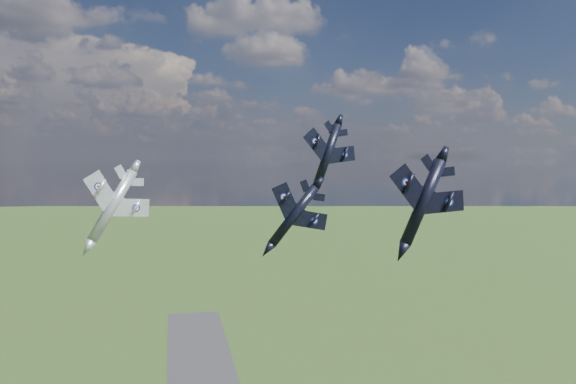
{
  "coord_description": "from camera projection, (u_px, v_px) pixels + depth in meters",
  "views": [
    {
      "loc": [
        -11.47,
        -66.23,
        88.08
      ],
      "look_at": [
        5.06,
        12.66,
        83.0
      ],
      "focal_mm": 35.0,
      "sensor_mm": 36.0,
      "label": 1
    }
  ],
  "objects": [
    {
      "name": "jet_high_navy",
      "position": [
        327.0,
        155.0,
        97.4
      ],
      "size": [
        14.6,
        17.73,
        7.09
      ],
      "primitive_type": null,
      "rotation": [
        0.0,
        0.37,
        0.2
      ],
      "color": "black"
    },
    {
      "name": "jet_lead_navy",
      "position": [
        294.0,
        216.0,
        78.14
      ],
      "size": [
        9.99,
        14.14,
        8.4
      ],
      "primitive_type": null,
      "rotation": [
        0.0,
        0.67,
        -0.03
      ],
      "color": "black"
    },
    {
      "name": "jet_right_navy",
      "position": [
        423.0,
        202.0,
        69.59
      ],
      "size": [
        11.93,
        15.86,
        7.43
      ],
      "primitive_type": null,
      "rotation": [
        0.0,
        0.41,
        -0.03
      ],
      "color": "black"
    },
    {
      "name": "jet_left_silver",
      "position": [
        112.0,
        206.0,
        77.9
      ],
      "size": [
        15.75,
        18.18,
        8.43
      ],
      "primitive_type": null,
      "rotation": [
        0.0,
        0.55,
        0.37
      ],
      "color": "#ADB0B8"
    }
  ]
}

